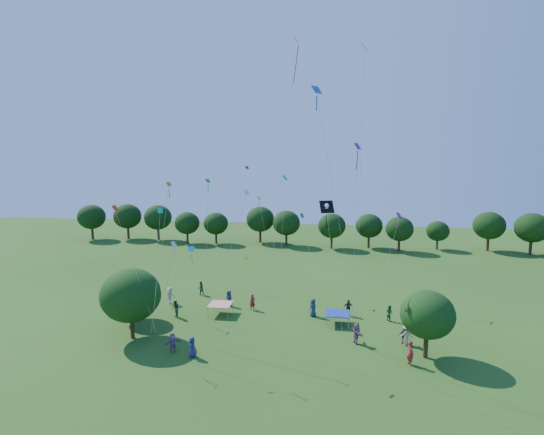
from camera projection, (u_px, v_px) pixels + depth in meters
The scene contains 39 objects.
near_tree_west at pixel (131, 295), 36.51m from camera, with size 5.15×5.15×6.21m.
near_tree_north at pixel (131, 290), 40.91m from camera, with size 3.59×3.59×4.58m.
near_tree_east at pixel (427, 315), 32.96m from camera, with size 4.18×4.18×5.43m.
treeline at pixel (298, 223), 74.91m from camera, with size 88.01×8.77×6.77m.
tent_red_stripe at pixel (220, 304), 42.46m from camera, with size 2.20×2.20×1.10m.
tent_blue at pixel (338, 314), 40.00m from camera, with size 2.20×2.20×1.10m.
crowd_person_0 at pixel (192, 347), 33.45m from camera, with size 0.81×0.44×1.65m, color navy.
crowd_person_1 at pixel (253, 302), 43.72m from camera, with size 0.63×0.40×1.68m, color maroon.
crowd_person_2 at pixel (175, 309), 41.62m from camera, with size 0.86×0.46×1.74m, color #275C37.
crowd_person_3 at pixel (406, 335), 35.62m from camera, with size 1.12×0.50×1.71m, color #B6A192.
crowd_person_4 at pixel (348, 308), 42.11m from camera, with size 0.98×0.45×1.68m, color #38332D.
crowd_person_5 at pixel (173, 343), 34.24m from camera, with size 1.49×0.53×1.60m, color #915482.
crowd_person_6 at pixel (229, 298), 44.89m from camera, with size 0.83×0.45×1.69m, color navy.
crowd_person_7 at pixel (425, 306), 42.40m from camera, with size 0.68×0.44×1.82m, color maroon.
crowd_person_8 at pixel (201, 288), 48.53m from camera, with size 0.78×0.42×1.59m, color #214F2C.
crowd_person_9 at pixel (170, 296), 45.56m from camera, with size 1.18×0.53×1.81m, color #B2A78E.
crowd_person_10 at pixel (404, 335), 35.83m from camera, with size 0.86×0.39×1.47m, color #362F2B.
crowd_person_11 at pixel (356, 333), 35.84m from camera, with size 1.67×0.60×1.79m, color #854E78.
crowd_person_12 at pixel (313, 308), 41.99m from camera, with size 0.88×0.48×1.79m, color navy.
crowd_person_13 at pixel (410, 353), 32.18m from camera, with size 0.70×0.45×1.88m, color maroon.
crowd_person_14 at pixel (389, 313), 40.87m from camera, with size 0.76×0.41×1.55m, color #265933.
pirate_kite at pixel (327, 209), 35.51m from camera, with size 2.22×3.33×10.75m.
red_high_kite at pixel (291, 93), 35.07m from camera, with size 2.28×4.82×24.35m.
small_kite_0 at pixel (238, 203), 47.76m from camera, with size 2.73×6.33×13.33m.
small_kite_1 at pixel (123, 231), 34.77m from camera, with size 3.66×0.96×10.46m.
small_kite_2 at pixel (165, 223), 34.21m from camera, with size 1.79×1.31×12.40m.
small_kite_3 at pixel (305, 228), 47.39m from camera, with size 2.46×4.42×8.07m.
small_kite_4 at pixel (327, 153), 28.24m from camera, with size 3.73×7.55×18.80m.
small_kite_5 at pixel (397, 224), 44.69m from camera, with size 2.72×3.48×8.54m.
small_kite_6 at pixel (173, 251), 41.71m from camera, with size 2.06×1.77×6.18m.
small_kite_7 at pixel (158, 242), 34.15m from camera, with size 1.08×0.53×10.34m.
small_kite_8 at pixel (362, 135), 29.60m from camera, with size 0.57×5.50×21.75m.
small_kite_9 at pixel (263, 221), 43.42m from camera, with size 2.24×1.86×10.37m.
small_kite_10 at pixel (242, 264), 48.77m from camera, with size 2.51×4.81×2.88m.
small_kite_11 at pixel (207, 219), 35.71m from camera, with size 0.45×2.53×12.56m.
small_kite_12 at pixel (189, 255), 42.08m from camera, with size 3.60×1.19×5.63m.
small_kite_13 at pixel (356, 188), 31.81m from camera, with size 0.56×3.10×15.41m.
small_kite_14 at pixel (236, 226), 34.38m from camera, with size 3.66×1.15×11.76m.
small_kite_15 at pixel (284, 200), 42.91m from camera, with size 0.68×2.00×12.54m.
Camera 1 is at (4.97, -18.42, 15.72)m, focal length 28.00 mm.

